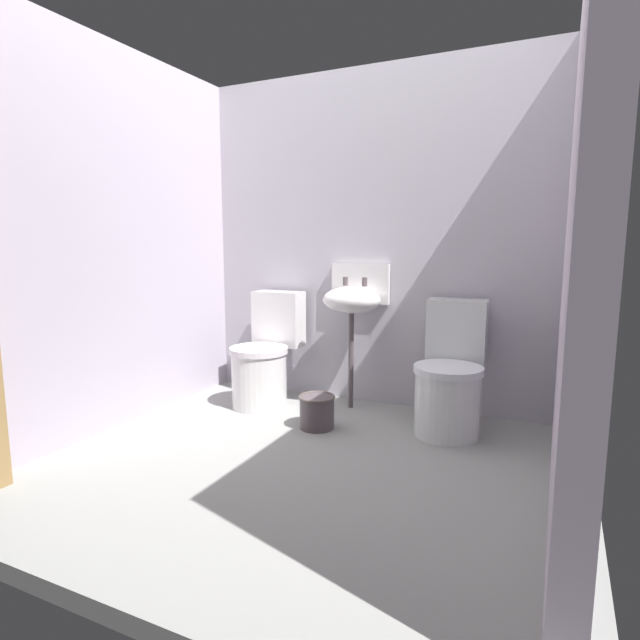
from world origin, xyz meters
TOP-DOWN VIEW (x-y plane):
  - ground_plane at (0.00, 0.00)m, footprint 2.85×2.55m
  - wall_back at (0.00, 1.12)m, footprint 2.85×0.10m
  - wall_left at (-1.28, 0.10)m, footprint 0.10×2.35m
  - wall_right at (1.28, 0.10)m, footprint 0.10×2.35m
  - toilet_left at (-0.64, 0.72)m, footprint 0.41×0.60m
  - toilet_right at (0.65, 0.72)m, footprint 0.42×0.61m
  - sink at (-0.05, 0.91)m, footprint 0.42×0.35m
  - bucket at (-0.09, 0.42)m, footprint 0.23×0.23m

SIDE VIEW (x-z plane):
  - ground_plane at x=0.00m, z-range -0.08..0.00m
  - bucket at x=-0.09m, z-range 0.00..0.21m
  - toilet_left at x=-0.64m, z-range -0.07..0.71m
  - toilet_right at x=0.65m, z-range -0.07..0.71m
  - sink at x=-0.05m, z-range 0.26..1.25m
  - wall_back at x=0.00m, z-range 0.00..2.30m
  - wall_left at x=-1.28m, z-range 0.00..2.30m
  - wall_right at x=1.28m, z-range 0.00..2.30m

